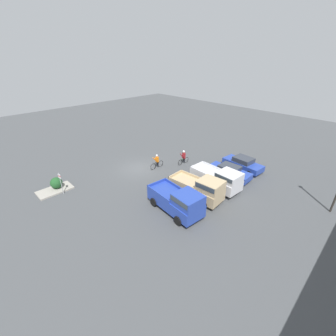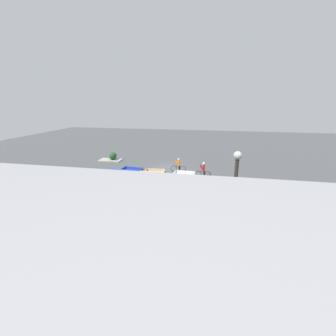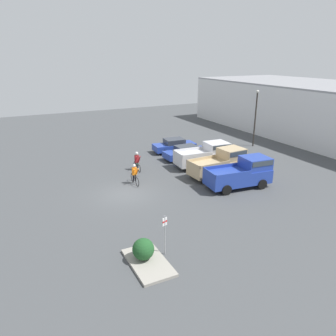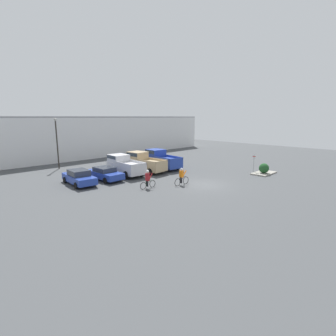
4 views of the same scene
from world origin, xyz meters
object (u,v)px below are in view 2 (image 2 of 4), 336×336
at_px(sedan_1, 212,191).
at_px(shrub, 113,156).
at_px(fire_lane_sign, 109,153).
at_px(pickup_truck_0, 180,186).
at_px(sedan_0, 245,193).
at_px(pickup_truck_2, 121,180).
at_px(cyclist_1, 203,169).
at_px(lamppost, 233,208).
at_px(cyclist_0, 179,165).
at_px(pickup_truck_1, 150,183).

relative_size(sedan_1, shrub, 4.14).
bearing_deg(fire_lane_sign, pickup_truck_0, 138.96).
bearing_deg(sedan_0, pickup_truck_2, 1.23).
distance_m(sedan_0, fire_lane_sign, 19.46).
xyz_separation_m(pickup_truck_0, cyclist_1, (-1.85, -6.24, -0.25)).
bearing_deg(shrub, sedan_0, 147.84).
distance_m(sedan_0, cyclist_1, 6.94).
relative_size(pickup_truck_0, fire_lane_sign, 2.31).
bearing_deg(sedan_1, shrub, -36.74).
bearing_deg(lamppost, cyclist_0, -73.49).
bearing_deg(pickup_truck_1, cyclist_0, -101.52).
relative_size(sedan_1, cyclist_1, 2.60).
distance_m(pickup_truck_1, cyclist_0, 7.63).
height_order(sedan_1, fire_lane_sign, fire_lane_sign).
height_order(sedan_0, sedan_1, sedan_0).
bearing_deg(pickup_truck_1, shrub, -51.61).
bearing_deg(lamppost, pickup_truck_0, -67.53).
distance_m(cyclist_1, fire_lane_sign, 13.71).
height_order(cyclist_0, cyclist_1, cyclist_1).
height_order(pickup_truck_1, fire_lane_sign, pickup_truck_1).
distance_m(cyclist_0, fire_lane_sign, 10.39).
xyz_separation_m(cyclist_1, fire_lane_sign, (13.21, -3.65, 0.47)).
distance_m(pickup_truck_1, cyclist_1, 7.61).
bearing_deg(sedan_0, lamppost, 78.22).
bearing_deg(sedan_1, fire_lane_sign, -33.50).
height_order(sedan_1, pickup_truck_0, pickup_truck_0).
xyz_separation_m(fire_lane_sign, lamppost, (-15.04, 18.79, 2.38)).
distance_m(pickup_truck_2, fire_lane_sign, 11.28).
bearing_deg(pickup_truck_1, lamppost, 125.29).
xyz_separation_m(cyclist_0, shrub, (10.20, -3.48, -0.12)).
height_order(sedan_0, cyclist_0, cyclist_0).
distance_m(sedan_1, cyclist_1, 5.82).
height_order(sedan_0, pickup_truck_2, pickup_truck_2).
distance_m(pickup_truck_0, lamppost, 9.98).
relative_size(pickup_truck_1, lamppost, 0.81).
xyz_separation_m(pickup_truck_1, cyclist_0, (-1.52, -7.47, -0.35)).
xyz_separation_m(pickup_truck_2, lamppost, (-9.30, 9.08, 2.56)).
bearing_deg(pickup_truck_0, sedan_0, -175.78).
bearing_deg(pickup_truck_2, lamppost, 135.70).
bearing_deg(shrub, sedan_1, 143.26).
bearing_deg(pickup_truck_1, sedan_0, -178.41).
xyz_separation_m(pickup_truck_0, lamppost, (-3.68, 8.90, 2.60)).
bearing_deg(fire_lane_sign, shrub, -86.85).
distance_m(fire_lane_sign, shrub, 1.41).
distance_m(sedan_0, pickup_truck_1, 8.39).
xyz_separation_m(cyclist_1, lamppost, (-1.83, 15.14, 2.85)).
height_order(pickup_truck_0, pickup_truck_2, pickup_truck_2).
bearing_deg(sedan_1, pickup_truck_0, 10.02).
height_order(pickup_truck_2, lamppost, lamppost).
height_order(pickup_truck_1, lamppost, lamppost).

